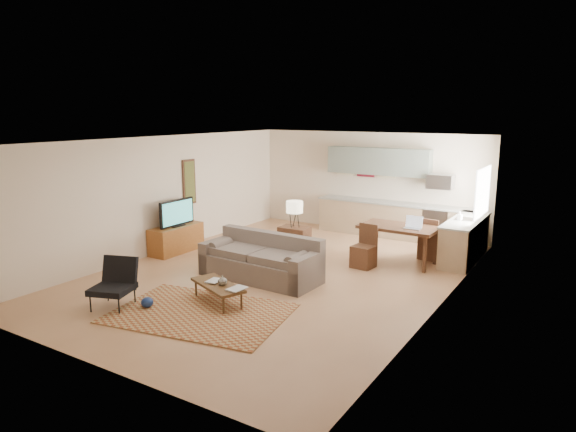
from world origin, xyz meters
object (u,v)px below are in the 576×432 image
Objects in this scene: sofa at (260,257)px; armchair at (112,284)px; coffee_table at (218,293)px; tv_credenza at (176,239)px; dining_table at (398,244)px; console_table at (294,244)px.

sofa is 3.03× the size of armchair.
armchair reaches higher than coffee_table.
tv_credenza is 0.83× the size of dining_table.
coffee_table is 0.72× the size of dining_table.
coffee_table is at bearing -112.92° from dining_table.
coffee_table is 3.58m from tv_credenza.
sofa reaches higher than dining_table.
tv_credenza is (-2.80, 0.59, -0.12)m from sofa.
armchair is at bearing -108.13° from console_table.
tv_credenza is at bearing 170.34° from sofa.
dining_table is (1.80, 3.93, 0.24)m from coffee_table.
tv_credenza is 2.84m from console_table.
console_table is at bearing 54.86° from armchair.
console_table is (-0.10, 1.47, -0.06)m from sofa.
sofa reaches higher than armchair.
tv_credenza is (-1.56, 3.14, -0.10)m from armchair.
sofa is at bearing -88.36° from console_table.
armchair reaches higher than tv_credenza.
coffee_table is 1.42× the size of armchair.
coffee_table is (0.13, -1.47, -0.26)m from sofa.
tv_credenza reaches higher than coffee_table.
armchair is 3.51m from tv_credenza.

